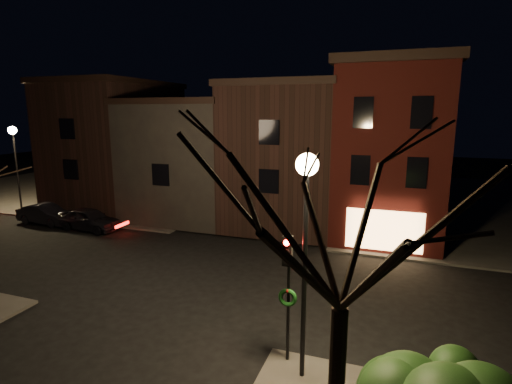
{
  "coord_description": "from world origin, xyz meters",
  "views": [
    {
      "loc": [
        8.4,
        -16.2,
        7.65
      ],
      "look_at": [
        0.99,
        4.67,
        3.2
      ],
      "focal_mm": 28.0,
      "sensor_mm": 36.0,
      "label": 1
    }
  ],
  "objects_px": {
    "street_lamp_near": "(306,206)",
    "street_lamp_far": "(14,145)",
    "parked_car_a": "(89,219)",
    "traffic_signal": "(288,279)",
    "bare_tree_right": "(345,191)",
    "parked_car_b": "(46,214)"
  },
  "relations": [
    {
      "from": "street_lamp_near",
      "to": "street_lamp_far",
      "type": "xyz_separation_m",
      "value": [
        -25.2,
        12.2,
        0.0
      ]
    },
    {
      "from": "street_lamp_far",
      "to": "parked_car_a",
      "type": "distance_m",
      "value": 9.89
    },
    {
      "from": "street_lamp_near",
      "to": "traffic_signal",
      "type": "relative_size",
      "value": 1.6
    },
    {
      "from": "street_lamp_far",
      "to": "bare_tree_right",
      "type": "height_order",
      "value": "bare_tree_right"
    },
    {
      "from": "street_lamp_near",
      "to": "street_lamp_far",
      "type": "distance_m",
      "value": 28.0
    },
    {
      "from": "bare_tree_right",
      "to": "parked_car_b",
      "type": "distance_m",
      "value": 25.76
    },
    {
      "from": "traffic_signal",
      "to": "parked_car_a",
      "type": "height_order",
      "value": "traffic_signal"
    },
    {
      "from": "street_lamp_far",
      "to": "traffic_signal",
      "type": "bearing_deg",
      "value": -25.45
    },
    {
      "from": "parked_car_a",
      "to": "parked_car_b",
      "type": "distance_m",
      "value": 3.84
    },
    {
      "from": "traffic_signal",
      "to": "bare_tree_right",
      "type": "xyz_separation_m",
      "value": [
        1.9,
        -2.99,
        3.34
      ]
    },
    {
      "from": "street_lamp_far",
      "to": "parked_car_b",
      "type": "bearing_deg",
      "value": -23.44
    },
    {
      "from": "traffic_signal",
      "to": "parked_car_b",
      "type": "xyz_separation_m",
      "value": [
        -19.87,
        9.66,
        -2.12
      ]
    },
    {
      "from": "street_lamp_near",
      "to": "parked_car_a",
      "type": "bearing_deg",
      "value": 148.94
    },
    {
      "from": "parked_car_b",
      "to": "parked_car_a",
      "type": "bearing_deg",
      "value": -89.28
    },
    {
      "from": "street_lamp_near",
      "to": "traffic_signal",
      "type": "height_order",
      "value": "street_lamp_near"
    },
    {
      "from": "street_lamp_far",
      "to": "parked_car_a",
      "type": "relative_size",
      "value": 1.49
    },
    {
      "from": "street_lamp_far",
      "to": "traffic_signal",
      "type": "distance_m",
      "value": 27.35
    },
    {
      "from": "traffic_signal",
      "to": "parked_car_a",
      "type": "bearing_deg",
      "value": 149.29
    },
    {
      "from": "street_lamp_far",
      "to": "parked_car_b",
      "type": "distance_m",
      "value": 6.83
    },
    {
      "from": "bare_tree_right",
      "to": "traffic_signal",
      "type": "bearing_deg",
      "value": 122.41
    },
    {
      "from": "traffic_signal",
      "to": "parked_car_a",
      "type": "relative_size",
      "value": 0.93
    },
    {
      "from": "parked_car_a",
      "to": "parked_car_b",
      "type": "bearing_deg",
      "value": 91.54
    }
  ]
}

